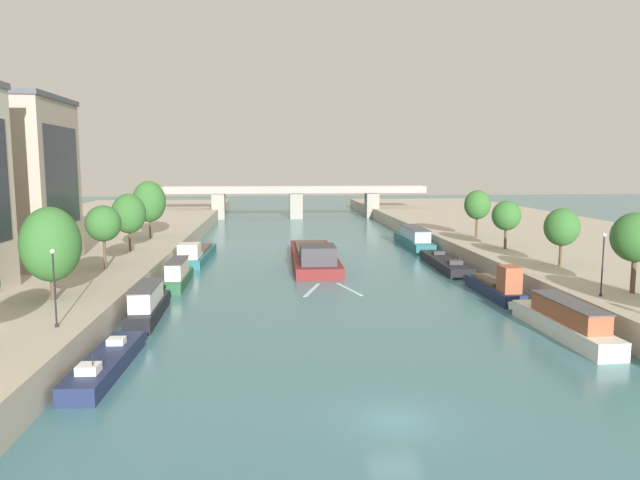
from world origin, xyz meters
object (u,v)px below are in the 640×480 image
Objects in this scene: tree_right_second at (506,216)px; tree_left_past_mid at (129,214)px; moored_boat_left_gap_after at (196,254)px; tree_left_nearest at (103,224)px; moored_boat_right_near at (445,263)px; moored_boat_left_far at (148,304)px; moored_boat_left_end at (178,274)px; tree_right_midway at (477,205)px; bridge_far at (296,198)px; tree_right_past_mid at (562,227)px; lamppost_left_bank at (54,285)px; tree_left_by_lamp at (149,202)px; moored_boat_right_downstream at (564,321)px; tree_left_midway at (51,244)px; barge_midriver at (314,256)px; moored_boat_left_midway at (107,362)px; lamppost_right_bank at (603,262)px; tree_right_third at (636,238)px; moored_boat_right_far at (414,239)px; moored_boat_right_second at (496,286)px.

tree_left_past_mid is at bearing 177.12° from tree_right_second.
moored_boat_left_gap_after is 19.79m from tree_left_nearest.
moored_boat_right_near is 2.53× the size of tree_left_nearest.
moored_boat_left_far is 1.05× the size of moored_boat_left_end.
tree_right_midway is 0.11× the size of bridge_far.
moored_boat_left_end is 37.96m from tree_right_second.
tree_right_past_mid reaches higher than moored_boat_right_near.
lamppost_left_bank reaches higher than moored_boat_left_end.
tree_left_by_lamp is (-0.41, 23.40, 0.59)m from tree_left_nearest.
moored_boat_right_downstream is at bearing 4.44° from lamppost_left_bank.
tree_left_past_mid is 44.99m from tree_right_midway.
tree_left_midway is at bearing -91.17° from tree_left_nearest.
tree_right_midway reaches higher than barge_midriver.
moored_boat_left_midway is 2.32× the size of lamppost_left_bank.
tree_right_second is at bearing -2.88° from tree_left_past_mid.
moored_boat_left_midway is (-15.03, -36.41, -0.42)m from barge_midriver.
moored_boat_right_downstream is at bearing -148.43° from lamppost_right_bank.
barge_midriver is at bearing 128.45° from tree_right_third.
moored_boat_right_near is at bearing 42.13° from lamppost_left_bank.
moored_boat_left_midway is at bearing -152.43° from tree_right_past_mid.
tree_right_past_mid is at bearing -30.28° from tree_left_by_lamp.
tree_left_midway is 1.07× the size of tree_right_midway.
moored_boat_left_far is 11.29m from lamppost_left_bank.
moored_boat_left_gap_after is 58.54m from bridge_far.
tree_left_nearest is at bearing -89.01° from tree_left_by_lamp.
tree_right_past_mid is at bearing -58.96° from moored_boat_right_near.
tree_right_third is at bearing -51.55° from barge_midriver.
tree_right_midway reaches higher than tree_right_second.
moored_boat_left_far is at bearing 166.25° from moored_boat_right_downstream.
tree_right_third reaches higher than lamppost_right_bank.
tree_right_third is at bearing -80.63° from moored_boat_right_far.
tree_right_third is 0.11× the size of bridge_far.
tree_left_midway reaches higher than barge_midriver.
tree_left_midway is 40.99m from lamppost_right_bank.
moored_boat_left_far is 23.54m from tree_left_past_mid.
tree_left_by_lamp is (-6.81, 20.93, 6.06)m from moored_boat_left_end.
tree_right_midway reaches higher than lamppost_right_bank.
moored_boat_right_near is 14.05m from tree_right_midway.
moored_boat_left_gap_after is 31.95m from moored_boat_right_far.
tree_left_midway reaches higher than tree_left_nearest.
tree_left_past_mid is 46.54m from tree_right_past_mid.
lamppost_left_bank is at bearing -172.26° from lamppost_right_bank.
moored_boat_right_downstream is at bearing -38.61° from tree_left_past_mid.
tree_left_by_lamp is at bearing 93.92° from lamppost_left_bank.
bridge_far is (-14.79, 79.56, 3.58)m from moored_boat_right_second.
tree_left_midway is at bearing -89.67° from tree_left_past_mid.
tree_right_third reaches higher than tree_right_past_mid.
moored_boat_right_second is (29.97, -7.78, -0.13)m from moored_boat_left_end.
moored_boat_left_far is at bearing 71.31° from lamppost_left_bank.
tree_left_nearest is at bearing 176.78° from tree_right_past_mid.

